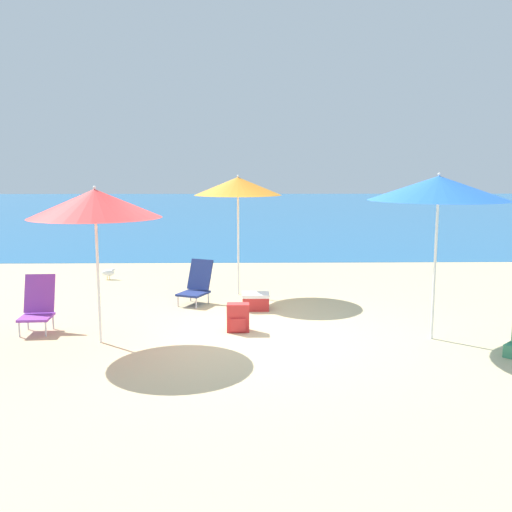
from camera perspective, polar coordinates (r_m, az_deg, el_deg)
name	(u,v)px	position (r m, az deg, el deg)	size (l,w,h in m)	color
ground_plane	(233,335)	(7.97, -2.28, -7.86)	(60.00, 60.00, 0.00)	#D1BA89
sea_water	(242,208)	(33.83, -1.37, 4.82)	(60.00, 40.00, 0.01)	#23669E
beach_umbrella_orange	(238,186)	(10.22, -1.82, 6.98)	(1.57, 1.57, 2.17)	white
beach_umbrella_red	(95,204)	(7.57, -15.80, 5.07)	(1.69, 1.69, 2.06)	white
beach_umbrella_blue	(439,188)	(7.82, 17.80, 6.46)	(1.83, 1.83, 2.22)	white
beach_chair_navy	(197,284)	(9.77, -5.95, -2.80)	(0.63, 0.73, 0.73)	silver
beach_chair_purple	(38,305)	(8.63, -20.96, -4.55)	(0.45, 0.57, 0.78)	silver
backpack_red	(238,318)	(8.07, -1.80, -6.19)	(0.32, 0.22, 0.40)	red
cooler_box	(256,301)	(9.32, -0.03, -4.55)	(0.44, 0.34, 0.27)	#B72828
seagull	(109,273)	(12.24, -14.52, -1.63)	(0.27, 0.11, 0.23)	gold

